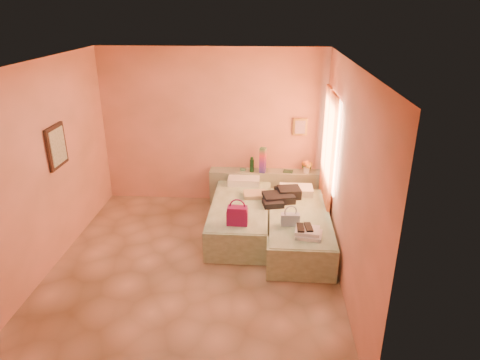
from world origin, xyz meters
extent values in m
plane|color=tan|center=(0.00, 0.00, 0.00)|extent=(4.50, 4.50, 0.00)
cube|color=#FC9F86|center=(0.00, 2.25, 1.40)|extent=(4.00, 0.02, 2.80)
cube|color=#FC9F86|center=(-2.00, 0.00, 1.40)|extent=(0.02, 4.50, 2.80)
cube|color=#FC9F86|center=(2.00, 0.00, 1.40)|extent=(0.02, 4.50, 2.80)
cube|color=white|center=(0.00, 0.00, 2.80)|extent=(4.00, 4.50, 0.02)
cube|color=beige|center=(1.98, 1.25, 1.50)|extent=(0.02, 1.10, 1.40)
cube|color=orange|center=(1.94, 1.10, 1.15)|extent=(0.05, 0.55, 2.20)
cube|color=orange|center=(1.94, 1.70, 1.15)|extent=(0.05, 0.45, 2.20)
cube|color=#301E15|center=(-1.97, 0.40, 1.60)|extent=(0.04, 0.50, 0.60)
cube|color=gold|center=(1.55, 2.22, 1.45)|extent=(0.25, 0.04, 0.30)
cube|color=gray|center=(0.98, 2.10, 0.33)|extent=(2.05, 0.30, 0.65)
cube|color=beige|center=(0.59, 1.03, 0.25)|extent=(0.91, 2.00, 0.50)
cube|color=beige|center=(1.49, 0.67, 0.25)|extent=(0.91, 2.00, 0.50)
cylinder|color=#163E20|center=(0.72, 2.03, 0.78)|extent=(0.08, 0.08, 0.27)
cube|color=#921255|center=(0.91, 2.03, 0.88)|extent=(0.13, 0.13, 0.46)
cylinder|color=#4C8D69|center=(0.55, 2.11, 0.66)|extent=(0.14, 0.14, 0.03)
cube|color=#254631|center=(1.37, 2.06, 0.66)|extent=(0.19, 0.15, 0.03)
cube|color=silver|center=(1.70, 2.06, 0.78)|extent=(0.27, 0.27, 0.26)
cube|color=#921255|center=(0.58, 0.33, 0.64)|extent=(0.31, 0.18, 0.28)
cube|color=tan|center=(0.80, 1.31, 0.53)|extent=(0.40, 0.34, 0.06)
cube|color=black|center=(1.23, 1.15, 0.58)|extent=(0.65, 0.65, 0.16)
cube|color=#385887|center=(1.34, 0.36, 0.59)|extent=(0.27, 0.12, 0.17)
cube|color=white|center=(1.58, 0.04, 0.55)|extent=(0.40, 0.36, 0.10)
cube|color=black|center=(1.52, 0.08, 0.61)|extent=(0.19, 0.25, 0.03)
camera|label=1|loc=(0.99, -5.13, 3.45)|focal=32.00mm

